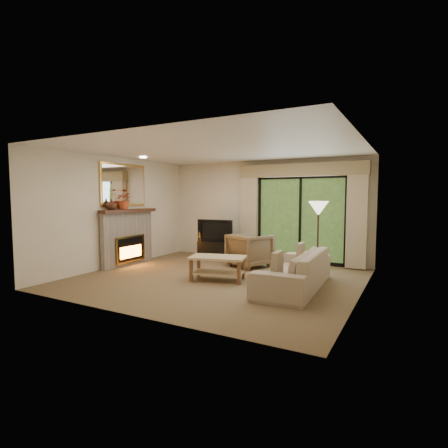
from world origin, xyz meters
The scene contains 22 objects.
floor centered at (0.00, 0.00, 0.00)m, with size 5.50×5.50×0.00m, color brown.
ceiling centered at (0.00, 0.00, 2.60)m, with size 5.50×5.50×0.00m, color silver.
wall_back centered at (0.00, 2.50, 1.30)m, with size 5.00×5.00×0.00m, color beige.
wall_front centered at (0.00, -2.50, 1.30)m, with size 5.00×5.00×0.00m, color beige.
wall_left centered at (-2.75, 0.00, 1.30)m, with size 5.00×5.00×0.00m, color beige.
wall_right centered at (2.75, 0.00, 1.30)m, with size 5.00×5.00×0.00m, color beige.
fireplace centered at (-2.63, 0.20, 0.69)m, with size 0.24×1.70×1.37m, color gray, non-canonical shape.
mirror centered at (-2.71, 0.20, 1.95)m, with size 0.07×1.45×1.02m, color gold, non-canonical shape.
sliding_door centered at (1.00, 2.45, 1.10)m, with size 2.26×0.10×2.16m, color black, non-canonical shape.
curtain_left centered at (-0.35, 2.34, 1.20)m, with size 0.45×0.18×2.35m, color tan.
curtain_right centered at (2.35, 2.34, 1.20)m, with size 0.45×0.18×2.35m, color tan.
cornice centered at (1.00, 2.36, 2.32)m, with size 3.20×0.24×0.32m, color #937F56.
media_console centered at (-1.13, 1.95, 0.24)m, with size 0.96×0.43×0.48m, color black.
tv centered at (-1.13, 1.95, 0.77)m, with size 1.01×0.13×0.58m, color black.
armchair centered at (0.08, 1.42, 0.40)m, with size 0.85×0.87×0.80m, color brown.
sofa centered at (1.61, 0.03, 0.34)m, with size 2.34×0.91×0.68m, color tan.
pillow_near centered at (1.53, -0.64, 0.57)m, with size 0.10×0.39×0.39m, color brown.
pillow_far centered at (1.53, 0.71, 0.57)m, with size 0.10×0.37×0.37m, color brown.
coffee_table centered at (0.09, -0.13, 0.24)m, with size 1.09×0.60×0.49m, color tan, non-canonical shape.
floor_lamp centered at (1.71, 1.35, 0.79)m, with size 0.42×0.42×1.58m, color #FFF1C8, non-canonical shape.
vase centered at (-2.61, -0.31, 1.50)m, with size 0.24×0.24×0.25m, color #3E2013.
branches centered at (-2.61, 0.09, 1.61)m, with size 0.43×0.37×0.47m, color #C24824.
Camera 1 is at (3.50, -6.09, 1.69)m, focal length 28.00 mm.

